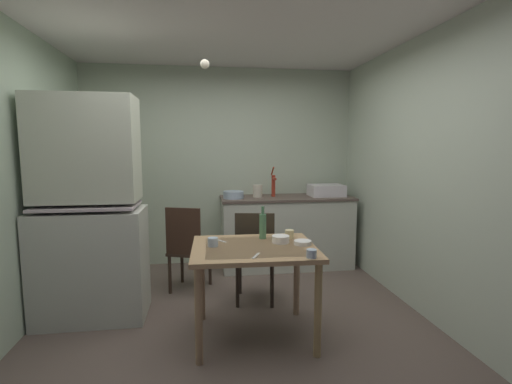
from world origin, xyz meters
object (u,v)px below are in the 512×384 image
Objects in this scene: dining_table at (254,259)px; serving_bowl_wide at (303,243)px; chair_far_side at (255,255)px; glass_bottle at (263,225)px; teacup_cream at (213,242)px; hutch_cabinet at (89,217)px; mixing_bowl_counter at (233,195)px; chair_by_counter at (188,247)px; sink_basin at (326,190)px; hand_pump at (273,184)px.

serving_bowl_wide is at bearing -0.29° from dining_table.
glass_bottle reaches higher than chair_far_side.
teacup_cream is at bearing 171.25° from dining_table.
chair_far_side reaches higher than serving_bowl_wide.
hutch_cabinet is 1.92m from serving_bowl_wide.
mixing_bowl_counter is 0.27× the size of chair_by_counter.
sink_basin is (2.63, 1.20, 0.06)m from hutch_cabinet.
teacup_cream is (1.09, -0.50, -0.14)m from hutch_cabinet.
hutch_cabinet is 1.59m from chair_far_side.
hand_pump is at bearing 75.76° from glass_bottle.
dining_table is 1.08× the size of chair_far_side.
chair_by_counter reaches higher than dining_table.
hutch_cabinet is 1.56m from glass_bottle.
sink_basin reaches higher than dining_table.
hand_pump is at bearing 10.17° from mixing_bowl_counter.
hutch_cabinet is 2.89m from sink_basin.
glass_bottle reaches higher than mixing_bowl_counter.
dining_table is at bearing -21.36° from hutch_cabinet.
hand_pump is 0.41× the size of chair_far_side.
serving_bowl_wide is at bearing -16.97° from hutch_cabinet.
dining_table is (0.02, -1.71, -0.31)m from mixing_bowl_counter.
hand_pump is at bearing 86.80° from serving_bowl_wide.
glass_bottle is at bearing 139.68° from serving_bowl_wide.
teacup_cream is at bearing -115.56° from hand_pump.
hand_pump is 1.36m from chair_far_side.
chair_by_counter is at bearing 103.82° from teacup_cream.
serving_bowl_wide is at bearing -4.11° from teacup_cream.
sink_basin is 1.99m from chair_by_counter.
dining_table is at bearing -89.22° from mixing_bowl_counter.
glass_bottle is at bearing 23.91° from teacup_cream.
glass_bottle reaches higher than teacup_cream.
hutch_cabinet reaches higher than mixing_bowl_counter.
hutch_cabinet reaches higher than serving_bowl_wide.
chair_by_counter is at bearing 30.94° from hutch_cabinet.
dining_table is 0.42m from serving_bowl_wide.
hand_pump is at bearing 64.44° from teacup_cream.
teacup_cream is at bearing -156.09° from glass_bottle.
mixing_bowl_counter is at bearing -169.83° from hand_pump.
hutch_cabinet is at bearing -176.55° from chair_far_side.
chair_by_counter is at bearing -158.64° from sink_basin.
serving_bowl_wide is 1.74× the size of teacup_cream.
chair_far_side reaches higher than dining_table.
teacup_cream is (-0.74, 0.05, 0.02)m from serving_bowl_wide.
mixing_bowl_counter is at bearing 95.30° from glass_bottle.
sink_basin is at bearing 55.53° from dining_table.
glass_bottle is (0.44, 0.20, 0.08)m from teacup_cream.
chair_by_counter is at bearing -130.60° from mixing_bowl_counter.
serving_bowl_wide is at bearing -75.90° from mixing_bowl_counter.
hand_pump is 1.45m from chair_by_counter.
serving_bowl_wide is (0.41, -0.00, 0.12)m from dining_table.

